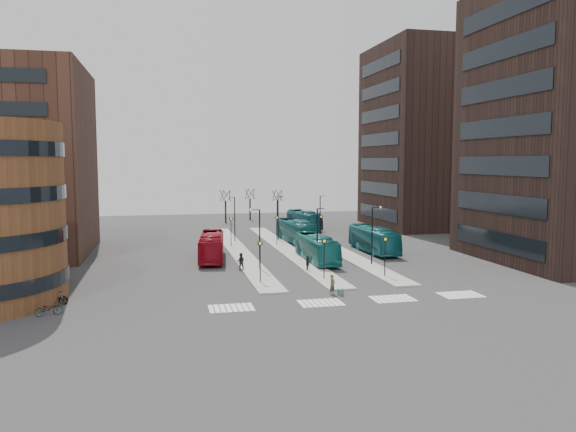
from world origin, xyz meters
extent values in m
plane|color=#2B2B2D|center=(0.00, 0.00, 0.00)|extent=(160.00, 160.00, 0.00)
cube|color=#969691|center=(-4.00, 30.00, 0.07)|extent=(2.50, 45.00, 0.15)
cube|color=#969691|center=(2.00, 30.00, 0.07)|extent=(2.50, 45.00, 0.15)
cube|color=#969691|center=(8.00, 30.00, 0.07)|extent=(2.50, 45.00, 0.15)
cube|color=navy|center=(1.26, 5.95, 0.27)|extent=(0.50, 0.44, 0.54)
imported|color=maroon|center=(-7.65, 25.00, 1.51)|extent=(3.74, 11.03, 3.01)
imported|color=#156965|center=(3.52, 21.38, 1.46)|extent=(2.53, 10.52, 2.93)
imported|color=#12565A|center=(4.61, 35.44, 1.56)|extent=(3.46, 11.40, 3.13)
imported|color=#146068|center=(11.96, 26.14, 1.54)|extent=(2.66, 11.11, 3.09)
imported|color=#12535C|center=(9.56, 50.94, 1.46)|extent=(3.62, 10.71, 2.93)
imported|color=#49442C|center=(0.66, 6.34, 0.84)|extent=(0.73, 0.71, 1.68)
imported|color=black|center=(-5.29, 18.46, 0.87)|extent=(0.92, 0.75, 1.74)
imported|color=black|center=(1.13, 16.20, 0.79)|extent=(0.40, 0.94, 1.58)
imported|color=black|center=(4.20, 17.52, 0.81)|extent=(1.12, 1.20, 1.63)
imported|color=gray|center=(-21.00, 4.80, 0.48)|extent=(1.94, 1.11, 0.96)
imported|color=gray|center=(-21.00, 7.88, 0.55)|extent=(1.91, 1.10, 1.11)
imported|color=gray|center=(-21.00, 7.66, 0.43)|extent=(1.66, 0.68, 0.85)
cube|color=silver|center=(-9.50, 4.00, 0.01)|extent=(0.35, 2.40, 0.01)
cube|color=silver|center=(-9.07, 4.00, 0.01)|extent=(0.35, 2.40, 0.01)
cube|color=silver|center=(-8.64, 4.00, 0.01)|extent=(0.35, 2.40, 0.01)
cube|color=silver|center=(-8.21, 4.00, 0.01)|extent=(0.35, 2.40, 0.01)
cube|color=silver|center=(-7.79, 4.00, 0.01)|extent=(0.35, 2.40, 0.01)
cube|color=silver|center=(-7.36, 4.00, 0.01)|extent=(0.35, 2.40, 0.01)
cube|color=silver|center=(-6.93, 4.00, 0.01)|extent=(0.35, 2.40, 0.01)
cube|color=silver|center=(-6.50, 4.00, 0.01)|extent=(0.35, 2.40, 0.01)
cube|color=silver|center=(-2.50, 4.00, 0.01)|extent=(0.35, 2.40, 0.01)
cube|color=silver|center=(-2.07, 4.00, 0.01)|extent=(0.35, 2.40, 0.01)
cube|color=silver|center=(-1.64, 4.00, 0.01)|extent=(0.35, 2.40, 0.01)
cube|color=silver|center=(-1.21, 4.00, 0.01)|extent=(0.35, 2.40, 0.01)
cube|color=silver|center=(-0.79, 4.00, 0.01)|extent=(0.35, 2.40, 0.01)
cube|color=silver|center=(-0.36, 4.00, 0.01)|extent=(0.35, 2.40, 0.01)
cube|color=silver|center=(0.07, 4.00, 0.01)|extent=(0.35, 2.40, 0.01)
cube|color=silver|center=(0.50, 4.00, 0.01)|extent=(0.35, 2.40, 0.01)
cube|color=silver|center=(3.50, 4.00, 0.01)|extent=(0.35, 2.40, 0.01)
cube|color=silver|center=(3.93, 4.00, 0.01)|extent=(0.35, 2.40, 0.01)
cube|color=silver|center=(4.36, 4.00, 0.01)|extent=(0.35, 2.40, 0.01)
cube|color=silver|center=(4.79, 4.00, 0.01)|extent=(0.35, 2.40, 0.01)
cube|color=silver|center=(5.21, 4.00, 0.01)|extent=(0.35, 2.40, 0.01)
cube|color=silver|center=(5.64, 4.00, 0.01)|extent=(0.35, 2.40, 0.01)
cube|color=silver|center=(6.07, 4.00, 0.01)|extent=(0.35, 2.40, 0.01)
cube|color=silver|center=(6.50, 4.00, 0.01)|extent=(0.35, 2.40, 0.01)
cube|color=silver|center=(9.50, 4.00, 0.01)|extent=(0.35, 2.40, 0.01)
cube|color=silver|center=(9.93, 4.00, 0.01)|extent=(0.35, 2.40, 0.01)
cube|color=silver|center=(10.36, 4.00, 0.01)|extent=(0.35, 2.40, 0.01)
cube|color=silver|center=(10.79, 4.00, 0.01)|extent=(0.35, 2.40, 0.01)
cube|color=silver|center=(11.21, 4.00, 0.01)|extent=(0.35, 2.40, 0.01)
cube|color=silver|center=(11.64, 4.00, 0.01)|extent=(0.35, 2.40, 0.01)
cube|color=silver|center=(12.07, 4.00, 0.01)|extent=(0.35, 2.40, 0.01)
cube|color=silver|center=(12.50, 4.00, 0.01)|extent=(0.35, 2.40, 0.01)
cube|color=black|center=(21.94, 16.00, 2.50)|extent=(0.12, 16.00, 2.00)
cube|color=black|center=(21.94, 16.00, 6.50)|extent=(0.12, 16.00, 2.00)
cube|color=black|center=(21.94, 16.00, 10.50)|extent=(0.12, 16.00, 2.00)
cube|color=black|center=(21.94, 16.00, 14.50)|extent=(0.12, 16.00, 2.00)
cube|color=black|center=(21.94, 16.00, 18.50)|extent=(0.12, 16.00, 2.00)
cube|color=black|center=(21.94, 16.00, 22.50)|extent=(0.12, 16.00, 2.00)
cube|color=black|center=(21.94, 16.00, 26.50)|extent=(0.12, 16.00, 2.00)
cube|color=black|center=(32.00, 50.00, 15.00)|extent=(20.00, 20.00, 30.00)
cube|color=black|center=(21.94, 50.00, 2.50)|extent=(0.12, 16.00, 2.00)
cube|color=black|center=(21.94, 50.00, 6.50)|extent=(0.12, 16.00, 2.00)
cube|color=black|center=(21.94, 50.00, 10.50)|extent=(0.12, 16.00, 2.00)
cube|color=black|center=(21.94, 50.00, 14.50)|extent=(0.12, 16.00, 2.00)
cube|color=black|center=(21.94, 50.00, 18.50)|extent=(0.12, 16.00, 2.00)
cube|color=black|center=(21.94, 50.00, 22.50)|extent=(0.12, 16.00, 2.00)
cube|color=black|center=(21.94, 50.00, 26.50)|extent=(0.12, 16.00, 2.00)
cylinder|color=black|center=(-4.40, 12.00, 1.90)|extent=(0.10, 0.10, 3.50)
cube|color=black|center=(-4.40, 12.00, 3.65)|extent=(0.45, 0.10, 0.30)
cube|color=yellow|center=(-4.40, 11.94, 3.65)|extent=(0.20, 0.02, 0.20)
cylinder|color=black|center=(-4.40, 34.00, 1.90)|extent=(0.10, 0.10, 3.50)
cube|color=black|center=(-4.40, 34.00, 3.65)|extent=(0.45, 0.10, 0.30)
cube|color=yellow|center=(-4.40, 33.94, 3.65)|extent=(0.20, 0.02, 0.20)
cylinder|color=black|center=(1.60, 12.00, 1.90)|extent=(0.10, 0.10, 3.50)
cube|color=black|center=(1.60, 12.00, 3.65)|extent=(0.45, 0.10, 0.30)
cube|color=yellow|center=(1.60, 11.94, 3.65)|extent=(0.20, 0.02, 0.20)
cylinder|color=black|center=(1.60, 34.00, 1.90)|extent=(0.10, 0.10, 3.50)
cube|color=black|center=(1.60, 34.00, 3.65)|extent=(0.45, 0.10, 0.30)
cube|color=yellow|center=(1.60, 33.94, 3.65)|extent=(0.20, 0.02, 0.20)
cylinder|color=black|center=(7.60, 12.00, 1.90)|extent=(0.10, 0.10, 3.50)
cube|color=black|center=(7.60, 12.00, 3.65)|extent=(0.45, 0.10, 0.30)
cube|color=yellow|center=(7.60, 11.94, 3.65)|extent=(0.20, 0.02, 0.20)
cylinder|color=black|center=(7.60, 34.00, 1.90)|extent=(0.10, 0.10, 3.50)
cube|color=black|center=(7.60, 34.00, 3.65)|extent=(0.45, 0.10, 0.30)
cube|color=yellow|center=(7.60, 33.94, 3.65)|extent=(0.20, 0.02, 0.20)
cylinder|color=black|center=(-3.40, 18.00, 3.15)|extent=(0.14, 0.14, 6.00)
cylinder|color=black|center=(-3.85, 18.00, 6.15)|extent=(0.90, 0.08, 0.08)
sphere|color=silver|center=(-4.30, 18.00, 6.15)|extent=(0.24, 0.24, 0.24)
cylinder|color=black|center=(-3.40, 38.00, 3.15)|extent=(0.14, 0.14, 6.00)
cylinder|color=black|center=(-3.85, 38.00, 6.15)|extent=(0.90, 0.08, 0.08)
sphere|color=silver|center=(-4.30, 38.00, 6.15)|extent=(0.24, 0.24, 0.24)
cylinder|color=black|center=(2.60, 18.00, 3.15)|extent=(0.14, 0.14, 6.00)
cylinder|color=black|center=(3.05, 18.00, 6.15)|extent=(0.90, 0.08, 0.08)
sphere|color=silver|center=(3.50, 18.00, 6.15)|extent=(0.24, 0.24, 0.24)
cylinder|color=black|center=(2.60, 38.00, 3.15)|extent=(0.14, 0.14, 6.00)
cylinder|color=black|center=(3.05, 38.00, 6.15)|extent=(0.90, 0.08, 0.08)
sphere|color=silver|center=(3.50, 38.00, 6.15)|extent=(0.24, 0.24, 0.24)
cylinder|color=black|center=(8.60, 18.00, 3.15)|extent=(0.14, 0.14, 6.00)
cylinder|color=black|center=(9.05, 18.00, 6.15)|extent=(0.90, 0.08, 0.08)
sphere|color=silver|center=(9.50, 18.00, 6.15)|extent=(0.24, 0.24, 0.24)
cylinder|color=black|center=(8.60, 38.00, 3.15)|extent=(0.14, 0.14, 6.00)
cylinder|color=black|center=(9.05, 38.00, 6.15)|extent=(0.90, 0.08, 0.08)
sphere|color=silver|center=(9.50, 38.00, 6.15)|extent=(0.24, 0.24, 0.24)
cylinder|color=black|center=(-2.00, 62.00, 2.00)|extent=(0.30, 0.30, 4.00)
cylinder|color=black|center=(-1.30, 62.00, 4.90)|extent=(0.10, 1.56, 1.95)
cylinder|color=black|center=(-1.78, 62.67, 4.90)|extent=(1.48, 0.59, 1.97)
cylinder|color=black|center=(-2.57, 62.41, 4.90)|extent=(0.90, 1.31, 1.99)
cylinder|color=black|center=(-2.57, 61.59, 4.90)|extent=(0.89, 1.31, 1.99)
cylinder|color=black|center=(-1.79, 61.33, 4.90)|extent=(1.48, 0.58, 1.97)
cylinder|color=black|center=(3.00, 66.00, 2.00)|extent=(0.30, 0.30, 4.00)
cylinder|color=black|center=(3.70, 66.00, 4.90)|extent=(0.10, 1.56, 1.95)
cylinder|color=black|center=(3.22, 66.67, 4.90)|extent=(1.48, 0.59, 1.97)
cylinder|color=black|center=(2.43, 66.41, 4.90)|extent=(0.90, 1.31, 1.99)
cylinder|color=black|center=(2.43, 65.59, 4.90)|extent=(0.89, 1.31, 1.99)
cylinder|color=black|center=(3.21, 65.33, 4.90)|extent=(1.48, 0.58, 1.97)
cylinder|color=black|center=(7.00, 60.00, 2.00)|extent=(0.30, 0.30, 4.00)
cylinder|color=black|center=(7.70, 60.00, 4.90)|extent=(0.10, 1.56, 1.95)
cylinder|color=black|center=(7.22, 60.67, 4.90)|extent=(1.48, 0.59, 1.97)
cylinder|color=black|center=(6.43, 60.41, 4.90)|extent=(0.90, 1.31, 1.99)
cylinder|color=black|center=(6.43, 59.59, 4.90)|extent=(0.89, 1.31, 1.99)
cylinder|color=black|center=(7.21, 59.33, 4.90)|extent=(1.48, 0.58, 1.97)
camera|label=1|loc=(-12.84, -37.23, 11.01)|focal=35.00mm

